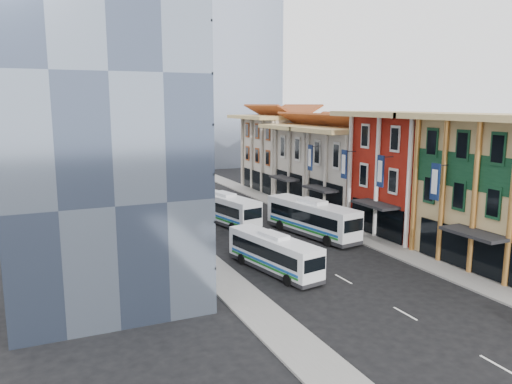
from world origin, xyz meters
name	(u,v)px	position (x,y,z in m)	size (l,w,h in m)	color
ground	(416,320)	(0.00, 0.00, 0.00)	(200.00, 200.00, 0.00)	black
sidewalk_right	(336,226)	(8.50, 22.00, 0.07)	(3.00, 90.00, 0.15)	slate
sidewalk_left	(185,244)	(-8.50, 22.00, 0.07)	(3.00, 90.00, 0.15)	slate
shophouse_red	(411,176)	(14.00, 17.00, 6.00)	(8.00, 10.00, 12.00)	#A71F12
shophouse_cream_near	(355,174)	(14.00, 26.50, 5.00)	(8.00, 9.00, 10.00)	beige
shophouse_cream_mid	(316,165)	(14.00, 35.50, 5.00)	(8.00, 9.00, 10.00)	beige
shophouse_cream_far	(281,154)	(14.00, 46.00, 5.50)	(8.00, 12.00, 11.00)	beige
office_tower	(84,81)	(-17.00, 19.00, 15.00)	(12.00, 26.00, 30.00)	#3F4B64
office_block_far	(78,155)	(-16.00, 42.00, 7.00)	(10.00, 18.00, 14.00)	gray
bus_left_near	(274,252)	(-4.09, 11.82, 1.58)	(2.31, 9.85, 3.16)	white
bus_left_far	(224,208)	(-2.00, 28.59, 1.78)	(2.60, 11.10, 3.56)	silver
bus_right	(312,217)	(4.28, 20.10, 1.89)	(2.76, 11.77, 3.78)	silver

